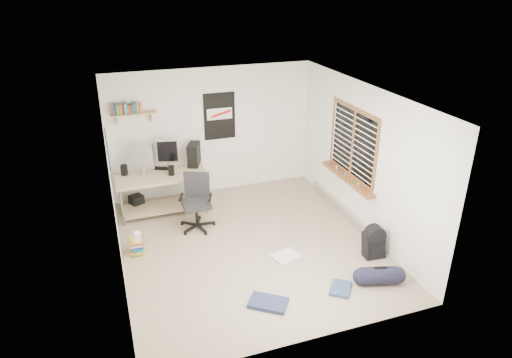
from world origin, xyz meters
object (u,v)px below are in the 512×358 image
object	(u,v)px
book_stack	(137,245)
desk	(163,194)
office_chair	(196,203)
backpack	(374,245)
duffel_bag	(379,275)

from	to	relation	value
book_stack	desk	bearing A→B (deg)	63.58
office_chair	book_stack	bearing A→B (deg)	-136.22
desk	backpack	distance (m)	3.85
desk	office_chair	distance (m)	0.91
backpack	book_stack	world-z (taller)	backpack
desk	duffel_bag	xyz separation A→B (m)	(2.57, -3.20, -0.22)
office_chair	backpack	xyz separation A→B (m)	(2.43, -1.76, -0.29)
office_chair	book_stack	xyz separation A→B (m)	(-1.07, -0.47, -0.34)
backpack	duffel_bag	bearing A→B (deg)	-111.91
backpack	duffel_bag	xyz separation A→B (m)	(-0.31, -0.65, -0.06)
office_chair	duffel_bag	bearing A→B (deg)	-28.52
backpack	book_stack	xyz separation A→B (m)	(-3.50, 1.29, -0.05)
desk	book_stack	distance (m)	1.42
book_stack	office_chair	bearing A→B (deg)	23.66
duffel_bag	book_stack	bearing A→B (deg)	164.50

